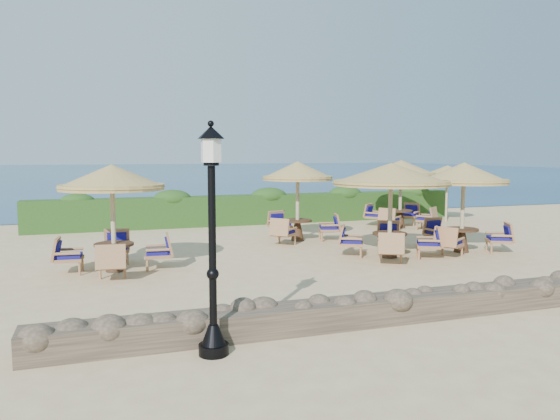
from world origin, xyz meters
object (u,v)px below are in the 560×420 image
Objects in this scene: cafe_set_2 at (463,190)px; cafe_set_3 at (298,187)px; cafe_set_0 at (113,201)px; cafe_set_1 at (391,189)px; extra_parasol at (447,171)px; lamp_post at (212,250)px; cafe_set_4 at (401,182)px.

cafe_set_3 is at bearing 137.41° from cafe_set_2.
cafe_set_0 is 7.41m from cafe_set_1.
lamp_post is at bearing -136.40° from extra_parasol.
cafe_set_3 and cafe_set_4 have the same top height.
cafe_set_0 is at bearing 176.81° from cafe_set_2.
cafe_set_1 is 1.21× the size of cafe_set_3.
extra_parasol is 8.24m from cafe_set_3.
cafe_set_2 is at bearing 33.66° from lamp_post.
lamp_post is at bearing -79.56° from cafe_set_0.
cafe_set_1 is at bearing 42.62° from lamp_post.
cafe_set_2 is at bearing -3.19° from cafe_set_0.
lamp_post is at bearing -131.56° from cafe_set_4.
cafe_set_1 is (7.39, -0.60, 0.17)m from cafe_set_0.
cafe_set_1 is at bearing -68.62° from cafe_set_3.
cafe_set_0 is at bearing 175.36° from cafe_set_1.
cafe_set_2 is at bearing -101.39° from cafe_set_4.
extra_parasol is 0.84× the size of cafe_set_0.
extra_parasol is at bearing 44.53° from cafe_set_1.
lamp_post is 1.22× the size of cafe_set_4.
lamp_post is 17.41m from extra_parasol.
cafe_set_3 is (5.98, 3.00, 0.03)m from cafe_set_0.
cafe_set_1 is 3.87m from cafe_set_3.
cafe_set_1 is 2.45m from cafe_set_2.
cafe_set_1 reaches higher than extra_parasol.
extra_parasol is at bearing 43.60° from lamp_post.
cafe_set_3 is at bearing -161.04° from extra_parasol.
cafe_set_0 is at bearing 100.44° from lamp_post.
cafe_set_0 is 11.83m from cafe_set_4.
cafe_set_2 is (9.84, -0.55, 0.09)m from cafe_set_0.
cafe_set_4 is at bearing 56.26° from cafe_set_1.
lamp_post reaches higher than extra_parasol.
cafe_set_1 is 6.30m from cafe_set_4.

